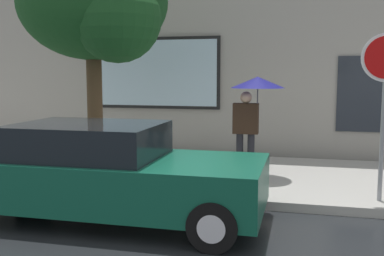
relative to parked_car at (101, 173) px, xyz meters
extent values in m
plane|color=black|center=(1.12, -0.01, -0.71)|extent=(60.00, 60.00, 0.00)
cube|color=#A3A099|center=(1.12, 2.99, -0.64)|extent=(20.00, 4.00, 0.15)
cube|color=#9E998E|center=(1.12, 5.49, 2.79)|extent=(20.00, 0.40, 7.00)
cube|color=black|center=(-0.82, 5.26, 1.49)|extent=(3.32, 0.06, 1.86)
cube|color=silver|center=(-0.82, 5.23, 1.49)|extent=(3.16, 0.03, 1.70)
cube|color=#262B33|center=(4.59, 5.27, 0.99)|extent=(1.80, 0.04, 1.80)
cube|color=#0F4C38|center=(0.05, 0.00, -0.11)|extent=(4.73, 1.84, 0.69)
cube|color=black|center=(-0.19, 0.00, 0.49)|extent=(2.13, 1.62, 0.49)
cylinder|color=black|center=(1.87, 0.85, -0.39)|extent=(0.64, 0.22, 0.64)
cylinder|color=silver|center=(1.87, 0.85, -0.39)|extent=(0.35, 0.24, 0.35)
cylinder|color=black|center=(1.87, -0.85, -0.39)|extent=(0.64, 0.22, 0.64)
cylinder|color=silver|center=(1.87, -0.85, -0.39)|extent=(0.35, 0.24, 0.35)
cylinder|color=black|center=(-1.77, 0.85, -0.39)|extent=(0.64, 0.22, 0.64)
cylinder|color=silver|center=(-1.77, 0.85, -0.39)|extent=(0.35, 0.24, 0.35)
cylinder|color=#BBBBB7|center=(-3.29, 2.19, -0.21)|extent=(0.09, 0.12, 0.09)
cylinder|color=black|center=(1.70, 2.76, -0.14)|extent=(0.14, 0.14, 0.85)
cylinder|color=black|center=(1.93, 2.76, -0.14)|extent=(0.14, 0.14, 0.85)
cube|color=black|center=(1.81, 2.76, 0.59)|extent=(0.50, 0.22, 0.60)
sphere|color=tan|center=(1.81, 2.76, 1.01)|extent=(0.23, 0.23, 0.23)
cylinder|color=#4C4C51|center=(2.04, 2.76, 0.84)|extent=(0.02, 0.02, 0.90)
cone|color=navy|center=(2.04, 2.76, 1.30)|extent=(1.06, 1.06, 0.22)
cylinder|color=#4C3823|center=(-1.21, 2.35, 0.74)|extent=(0.31, 0.31, 2.60)
ellipsoid|color=#19471E|center=(-1.21, 2.35, 2.88)|extent=(3.04, 2.59, 2.28)
sphere|color=#19471E|center=(-0.53, 1.97, 2.50)|extent=(1.67, 1.67, 1.67)
cylinder|color=gray|center=(4.13, 1.49, 0.75)|extent=(0.07, 0.07, 2.63)
camera|label=1|loc=(2.88, -6.08, 1.46)|focal=42.17mm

